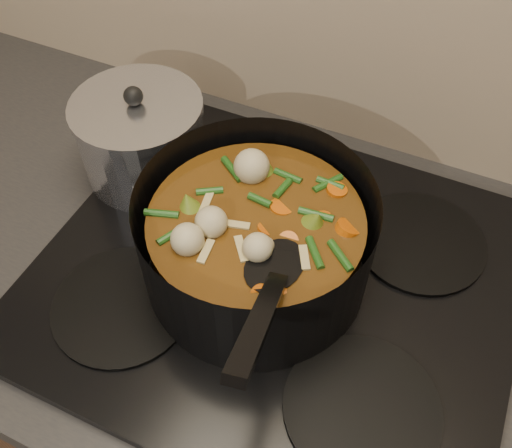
% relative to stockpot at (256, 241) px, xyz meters
% --- Properties ---
extents(counter, '(2.64, 0.64, 0.91)m').
position_rel_stockpot_xyz_m(counter, '(0.03, 0.01, -0.54)').
color(counter, brown).
rests_on(counter, ground).
extents(stovetop, '(0.62, 0.54, 0.03)m').
position_rel_stockpot_xyz_m(stovetop, '(0.03, 0.01, -0.08)').
color(stovetop, black).
rests_on(stovetop, counter).
extents(stockpot, '(0.29, 0.38, 0.21)m').
position_rel_stockpot_xyz_m(stockpot, '(0.00, 0.00, 0.00)').
color(stockpot, black).
rests_on(stockpot, stovetop).
extents(saucepan, '(0.19, 0.19, 0.15)m').
position_rel_stockpot_xyz_m(saucepan, '(-0.23, 0.11, -0.00)').
color(saucepan, silver).
rests_on(saucepan, stovetop).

